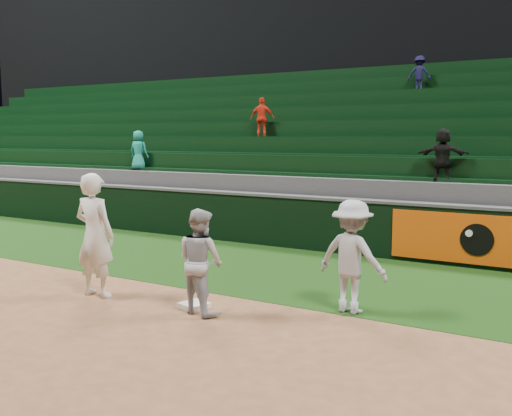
{
  "coord_description": "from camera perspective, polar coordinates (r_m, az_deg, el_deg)",
  "views": [
    {
      "loc": [
        5.26,
        -6.75,
        2.61
      ],
      "look_at": [
        -0.08,
        2.3,
        1.3
      ],
      "focal_mm": 40.0,
      "sensor_mm": 36.0,
      "label": 1
    }
  ],
  "objects": [
    {
      "name": "base_coach",
      "position": [
        8.58,
        9.59,
        -4.82
      ],
      "size": [
        1.17,
        0.77,
        1.69
      ],
      "primitive_type": "imported",
      "rotation": [
        0.0,
        0.0,
        3.01
      ],
      "color": "#A7AAB5",
      "rests_on": "foul_grass"
    },
    {
      "name": "field_wall",
      "position": [
        13.2,
        6.78,
        -1.56
      ],
      "size": [
        36.0,
        0.45,
        1.25
      ],
      "color": "black",
      "rests_on": "ground"
    },
    {
      "name": "upper_deck",
      "position": [
        25.0,
        18.69,
        14.54
      ],
      "size": [
        40.0,
        12.0,
        12.0
      ],
      "primitive_type": "cube",
      "color": "black",
      "rests_on": "ground"
    },
    {
      "name": "baserunner",
      "position": [
        8.5,
        -5.59,
        -5.31
      ],
      "size": [
        0.89,
        0.77,
        1.57
      ],
      "primitive_type": "imported",
      "rotation": [
        0.0,
        0.0,
        2.88
      ],
      "color": "#A7A9B2",
      "rests_on": "ground"
    },
    {
      "name": "foul_grass",
      "position": [
        11.38,
        2.13,
        -6.13
      ],
      "size": [
        36.0,
        4.2,
        0.01
      ],
      "primitive_type": "cube",
      "color": "black",
      "rests_on": "ground"
    },
    {
      "name": "stadium_seating",
      "position": [
        16.6,
        12.02,
        3.81
      ],
      "size": [
        36.0,
        5.95,
        4.94
      ],
      "color": "#3C3B3E",
      "rests_on": "ground"
    },
    {
      "name": "first_base",
      "position": [
        8.92,
        -6.23,
        -9.66
      ],
      "size": [
        0.46,
        0.46,
        0.08
      ],
      "primitive_type": "cube",
      "rotation": [
        0.0,
        0.0,
        -0.27
      ],
      "color": "white",
      "rests_on": "ground"
    },
    {
      "name": "ground",
      "position": [
        8.95,
        -7.19,
        -9.91
      ],
      "size": [
        70.0,
        70.0,
        0.0
      ],
      "primitive_type": "plane",
      "color": "brown",
      "rests_on": "ground"
    },
    {
      "name": "first_baseman",
      "position": [
        9.69,
        -15.83,
        -2.62
      ],
      "size": [
        0.77,
        0.53,
        2.04
      ],
      "primitive_type": "imported",
      "rotation": [
        0.0,
        0.0,
        3.2
      ],
      "color": "white",
      "rests_on": "ground"
    }
  ]
}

